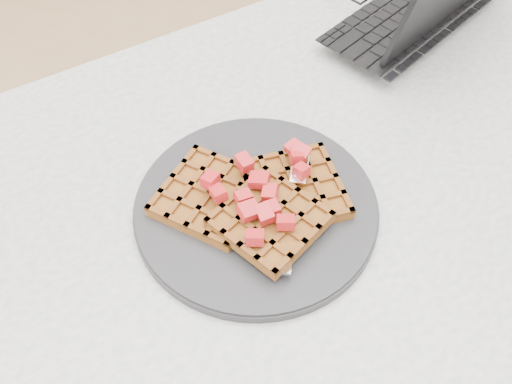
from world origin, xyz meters
TOP-DOWN VIEW (x-y plane):
  - ground at (0.00, 0.00)m, footprint 4.00×4.00m
  - table at (0.00, 0.00)m, footprint 1.20×0.80m
  - plate at (-0.14, 0.01)m, footprint 0.31×0.31m
  - waffles at (-0.14, 0.01)m, footprint 0.25×0.23m
  - strawberry_pile at (-0.14, 0.01)m, footprint 0.15×0.15m
  - fork at (-0.11, -0.02)m, footprint 0.14×0.15m

SIDE VIEW (x-z plane):
  - ground at x=0.00m, z-range 0.00..0.00m
  - table at x=0.00m, z-range 0.26..1.01m
  - plate at x=-0.14m, z-range 0.75..0.77m
  - fork at x=-0.11m, z-range 0.77..0.78m
  - waffles at x=-0.14m, z-range 0.76..0.79m
  - strawberry_pile at x=-0.14m, z-range 0.79..0.82m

